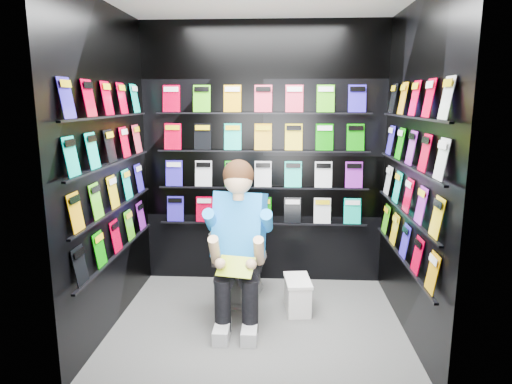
{
  "coord_description": "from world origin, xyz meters",
  "views": [
    {
      "loc": [
        0.19,
        -3.53,
        1.85
      ],
      "look_at": [
        -0.02,
        0.15,
        1.1
      ],
      "focal_mm": 32.0,
      "sensor_mm": 36.0,
      "label": 1
    }
  ],
  "objects": [
    {
      "name": "comics_back",
      "position": [
        0.0,
        0.97,
        1.31
      ],
      "size": [
        2.1,
        0.06,
        1.37
      ],
      "primitive_type": null,
      "color": "red",
      "rests_on": "wall_back"
    },
    {
      "name": "wall_back",
      "position": [
        0.0,
        1.0,
        1.3
      ],
      "size": [
        2.4,
        0.04,
        2.6
      ],
      "primitive_type": "cube",
      "color": "black",
      "rests_on": "floor"
    },
    {
      "name": "held_comic",
      "position": [
        -0.16,
        -0.2,
        0.58
      ],
      "size": [
        0.31,
        0.22,
        0.12
      ],
      "primitive_type": "cube",
      "rotation": [
        -0.96,
        0.0,
        -0.19
      ],
      "color": "green",
      "rests_on": "reader"
    },
    {
      "name": "toilet",
      "position": [
        -0.16,
        0.53,
        0.37
      ],
      "size": [
        0.56,
        0.82,
        0.73
      ],
      "primitive_type": "imported",
      "rotation": [
        0.0,
        0.0,
        2.95
      ],
      "color": "silver",
      "rests_on": "floor"
    },
    {
      "name": "wall_left",
      "position": [
        -1.2,
        0.0,
        1.3
      ],
      "size": [
        0.04,
        2.0,
        2.6
      ],
      "primitive_type": "cube",
      "color": "black",
      "rests_on": "floor"
    },
    {
      "name": "comics_left",
      "position": [
        -1.17,
        0.0,
        1.31
      ],
      "size": [
        0.06,
        1.7,
        1.37
      ],
      "primitive_type": null,
      "color": "red",
      "rests_on": "wall_left"
    },
    {
      "name": "reader",
      "position": [
        -0.16,
        0.15,
        0.8
      ],
      "size": [
        0.72,
        0.92,
        1.53
      ],
      "primitive_type": null,
      "rotation": [
        0.0,
        0.0,
        -0.19
      ],
      "color": "blue",
      "rests_on": "toilet"
    },
    {
      "name": "longbox_lid",
      "position": [
        0.34,
        0.28,
        0.28
      ],
      "size": [
        0.25,
        0.4,
        0.03
      ],
      "primitive_type": "cube",
      "rotation": [
        0.0,
        0.0,
        0.11
      ],
      "color": "white",
      "rests_on": "longbox"
    },
    {
      "name": "wall_right",
      "position": [
        1.2,
        0.0,
        1.3
      ],
      "size": [
        0.04,
        2.0,
        2.6
      ],
      "primitive_type": "cube",
      "color": "black",
      "rests_on": "floor"
    },
    {
      "name": "wall_front",
      "position": [
        0.0,
        -1.0,
        1.3
      ],
      "size": [
        2.4,
        0.04,
        2.6
      ],
      "primitive_type": "cube",
      "color": "black",
      "rests_on": "floor"
    },
    {
      "name": "floor",
      "position": [
        0.0,
        0.0,
        0.0
      ],
      "size": [
        2.4,
        2.4,
        0.0
      ],
      "primitive_type": "plane",
      "color": "#626260",
      "rests_on": "ground"
    },
    {
      "name": "comics_right",
      "position": [
        1.17,
        0.0,
        1.31
      ],
      "size": [
        0.06,
        1.7,
        1.37
      ],
      "primitive_type": null,
      "color": "red",
      "rests_on": "wall_right"
    },
    {
      "name": "longbox",
      "position": [
        0.34,
        0.28,
        0.13
      ],
      "size": [
        0.23,
        0.38,
        0.27
      ],
      "primitive_type": "cube",
      "rotation": [
        0.0,
        0.0,
        0.11
      ],
      "color": "white",
      "rests_on": "floor"
    }
  ]
}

